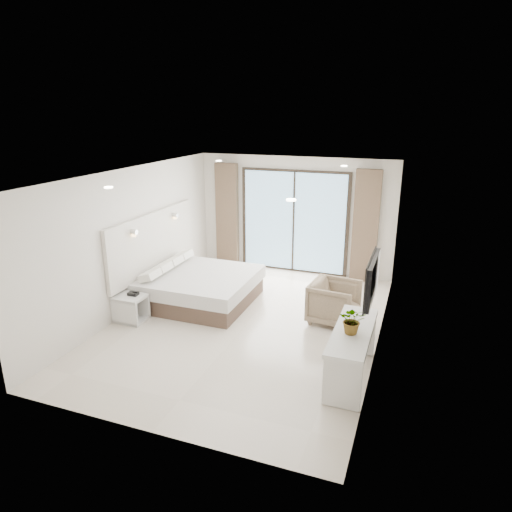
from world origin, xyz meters
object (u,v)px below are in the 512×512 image
at_px(nightstand, 131,308).
at_px(armchair, 334,300).
at_px(console_desk, 352,343).
at_px(bed, 199,287).

height_order(nightstand, armchair, armchair).
height_order(nightstand, console_desk, console_desk).
height_order(bed, nightstand, bed).
xyz_separation_m(console_desk, armchair, (-0.58, 1.75, -0.15)).
bearing_deg(console_desk, bed, 152.43).
bearing_deg(nightstand, bed, 59.49).
xyz_separation_m(nightstand, console_desk, (4.06, -0.49, 0.32)).
height_order(bed, armchair, armchair).
xyz_separation_m(bed, console_desk, (3.30, -1.72, 0.26)).
bearing_deg(nightstand, console_desk, -5.76).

